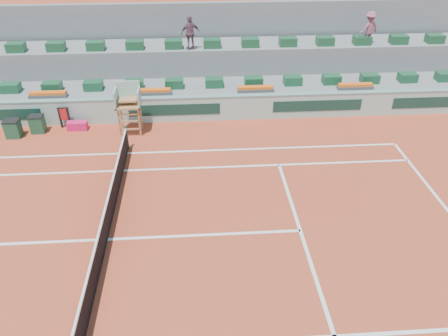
{
  "coord_description": "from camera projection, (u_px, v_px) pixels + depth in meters",
  "views": [
    {
      "loc": [
        3.09,
        -10.94,
        9.74
      ],
      "look_at": [
        4.0,
        2.5,
        1.0
      ],
      "focal_mm": 35.0,
      "sensor_mm": 36.0,
      "label": 1
    }
  ],
  "objects": [
    {
      "name": "seating_tier_upper",
      "position": [
        139.0,
        69.0,
        23.87
      ],
      "size": [
        36.0,
        2.4,
        2.6
      ],
      "primitive_type": "cube",
      "color": "gray",
      "rests_on": "ground"
    },
    {
      "name": "flower_planters",
      "position": [
        101.0,
        93.0,
        21.0
      ],
      "size": [
        26.8,
        0.36,
        0.28
      ],
      "color": "#515151",
      "rests_on": "seating_tier_lower"
    },
    {
      "name": "court_lines",
      "position": [
        107.0,
        239.0,
        14.28
      ],
      "size": [
        23.89,
        11.09,
        0.01
      ],
      "color": "white",
      "rests_on": "ground"
    },
    {
      "name": "spectator_right",
      "position": [
        369.0,
        28.0,
        22.9
      ],
      "size": [
        1.26,
        0.99,
        1.7
      ],
      "primitive_type": "imported",
      "rotation": [
        0.0,
        0.0,
        3.52
      ],
      "color": "#9F4F62",
      "rests_on": "seating_tier_upper"
    },
    {
      "name": "player_bag",
      "position": [
        77.0,
        126.0,
        20.61
      ],
      "size": [
        0.92,
        0.41,
        0.41
      ],
      "primitive_type": "cube",
      "color": "#E01D5F",
      "rests_on": "ground"
    },
    {
      "name": "stadium_back_wall",
      "position": [
        140.0,
        44.0,
        24.72
      ],
      "size": [
        36.0,
        0.4,
        4.4
      ],
      "primitive_type": "cube",
      "color": "gray",
      "rests_on": "ground"
    },
    {
      "name": "drink_cooler_b",
      "position": [
        13.0,
        128.0,
        19.91
      ],
      "size": [
        0.68,
        0.59,
        0.84
      ],
      "color": "#184A2F",
      "rests_on": "ground"
    },
    {
      "name": "seat_row_upper",
      "position": [
        135.0,
        45.0,
        22.54
      ],
      "size": [
        32.9,
        0.6,
        0.44
      ],
      "color": "#1A4E2C",
      "rests_on": "seating_tier_upper"
    },
    {
      "name": "ground",
      "position": [
        107.0,
        239.0,
        14.28
      ],
      "size": [
        90.0,
        90.0,
        0.0
      ],
      "primitive_type": "plane",
      "color": "#AA3B21",
      "rests_on": "ground"
    },
    {
      "name": "spectator_mid",
      "position": [
        190.0,
        33.0,
        22.15
      ],
      "size": [
        1.08,
        0.69,
        1.7
      ],
      "primitive_type": "imported",
      "rotation": [
        0.0,
        0.0,
        3.43
      ],
      "color": "#724C5B",
      "rests_on": "seating_tier_upper"
    },
    {
      "name": "advertising_hoarding",
      "position": [
        133.0,
        110.0,
        21.05
      ],
      "size": [
        36.0,
        0.34,
        1.26
      ],
      "color": "#9DC6B2",
      "rests_on": "ground"
    },
    {
      "name": "umpire_chair",
      "position": [
        128.0,
        101.0,
        19.72
      ],
      "size": [
        1.1,
        0.9,
        2.4
      ],
      "color": "#A16B3D",
      "rests_on": "ground"
    },
    {
      "name": "drink_cooler_a",
      "position": [
        37.0,
        124.0,
        20.29
      ],
      "size": [
        0.65,
        0.56,
        0.84
      ],
      "color": "#184A2F",
      "rests_on": "ground"
    },
    {
      "name": "seating_tier_lower",
      "position": [
        138.0,
        93.0,
        22.91
      ],
      "size": [
        36.0,
        4.0,
        1.2
      ],
      "primitive_type": "cube",
      "color": "gray",
      "rests_on": "ground"
    },
    {
      "name": "seat_row_lower",
      "position": [
        134.0,
        84.0,
        21.71
      ],
      "size": [
        32.9,
        0.6,
        0.44
      ],
      "color": "#1A4E2C",
      "rests_on": "seating_tier_lower"
    },
    {
      "name": "tennis_net",
      "position": [
        105.0,
        227.0,
        14.0
      ],
      "size": [
        0.1,
        11.97,
        1.1
      ],
      "color": "black",
      "rests_on": "ground"
    },
    {
      "name": "towel_rack",
      "position": [
        64.0,
        116.0,
        20.58
      ],
      "size": [
        0.52,
        0.09,
        1.03
      ],
      "color": "black",
      "rests_on": "ground"
    }
  ]
}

